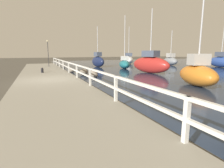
{
  "coord_description": "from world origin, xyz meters",
  "views": [
    {
      "loc": [
        -0.7,
        -12.06,
        1.97
      ],
      "look_at": [
        3.66,
        -2.06,
        -0.01
      ],
      "focal_mm": 28.0,
      "sensor_mm": 36.0,
      "label": 1
    }
  ],
  "objects": [
    {
      "name": "mooring_bollard",
      "position": [
        -0.22,
        4.34,
        0.44
      ],
      "size": [
        0.21,
        0.21,
        0.43
      ],
      "color": "black",
      "rests_on": "dock_walkway"
    },
    {
      "name": "sailboat_red",
      "position": [
        9.4,
        1.92,
        0.88
      ],
      "size": [
        2.13,
        4.64,
        5.9
      ],
      "rotation": [
        0.0,
        0.0,
        0.2
      ],
      "color": "red",
      "rests_on": "water_surface"
    },
    {
      "name": "sailboat_white",
      "position": [
        14.13,
        14.76,
        0.75
      ],
      "size": [
        2.89,
        3.99,
        6.28
      ],
      "rotation": [
        0.0,
        0.0,
        -0.4
      ],
      "color": "white",
      "rests_on": "water_surface"
    },
    {
      "name": "boulder_upstream",
      "position": [
        3.58,
        1.57,
        0.26
      ],
      "size": [
        0.69,
        0.62,
        0.52
      ],
      "color": "gray",
      "rests_on": "ground"
    },
    {
      "name": "sailboat_orange",
      "position": [
        8.07,
        -4.65,
        0.73
      ],
      "size": [
        2.42,
        3.57,
        6.76
      ],
      "rotation": [
        0.0,
        0.0,
        -0.33
      ],
      "color": "orange",
      "rests_on": "water_surface"
    },
    {
      "name": "dock_lamp",
      "position": [
        0.8,
        11.08,
        2.36
      ],
      "size": [
        0.21,
        0.21,
        3.22
      ],
      "color": "#2D2D33",
      "rests_on": "dock_walkway"
    },
    {
      "name": "sailboat_blue",
      "position": [
        22.16,
        3.76,
        0.82
      ],
      "size": [
        2.59,
        4.56,
        6.18
      ],
      "rotation": [
        0.0,
        0.0,
        -0.3
      ],
      "color": "#2D4C9E",
      "rests_on": "water_surface"
    },
    {
      "name": "railing",
      "position": [
        1.88,
        -0.0,
        0.87
      ],
      "size": [
        0.1,
        32.5,
        0.94
      ],
      "color": "white",
      "rests_on": "dock_walkway"
    },
    {
      "name": "ground_plane",
      "position": [
        0.0,
        0.0,
        0.0
      ],
      "size": [
        120.0,
        120.0,
        0.0
      ],
      "primitive_type": "plane",
      "color": "#4C473D"
    },
    {
      "name": "sailboat_gray",
      "position": [
        18.63,
        9.45,
        0.72
      ],
      "size": [
        1.92,
        3.4,
        5.23
      ],
      "rotation": [
        0.0,
        0.0,
        -0.17
      ],
      "color": "gray",
      "rests_on": "water_surface"
    },
    {
      "name": "boulder_downstream",
      "position": [
        3.13,
        2.92,
        0.27
      ],
      "size": [
        0.73,
        0.65,
        0.54
      ],
      "color": "slate",
      "rests_on": "ground"
    },
    {
      "name": "boulder_near_dock",
      "position": [
        2.64,
        11.63,
        0.16
      ],
      "size": [
        0.42,
        0.37,
        0.31
      ],
      "color": "gray",
      "rests_on": "ground"
    },
    {
      "name": "boulder_water_edge",
      "position": [
        3.51,
        1.07,
        0.2
      ],
      "size": [
        0.52,
        0.47,
        0.39
      ],
      "color": "gray",
      "rests_on": "ground"
    },
    {
      "name": "boulder_mid_strip",
      "position": [
        2.52,
        5.29,
        0.2
      ],
      "size": [
        0.53,
        0.48,
        0.4
      ],
      "color": "gray",
      "rests_on": "ground"
    },
    {
      "name": "sailboat_navy",
      "position": [
        7.14,
        10.79,
        0.83
      ],
      "size": [
        1.32,
        3.45,
        5.35
      ],
      "rotation": [
        0.0,
        0.0,
        0.09
      ],
      "color": "#192347",
      "rests_on": "water_surface"
    },
    {
      "name": "sailboat_teal",
      "position": [
        9.3,
        7.05,
        0.61
      ],
      "size": [
        2.16,
        3.41,
        6.24
      ],
      "rotation": [
        0.0,
        0.0,
        -0.31
      ],
      "color": "#1E707A",
      "rests_on": "water_surface"
    },
    {
      "name": "dock_walkway",
      "position": [
        0.0,
        0.0,
        0.11
      ],
      "size": [
        3.96,
        36.0,
        0.22
      ],
      "color": "gray",
      "rests_on": "ground"
    }
  ]
}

